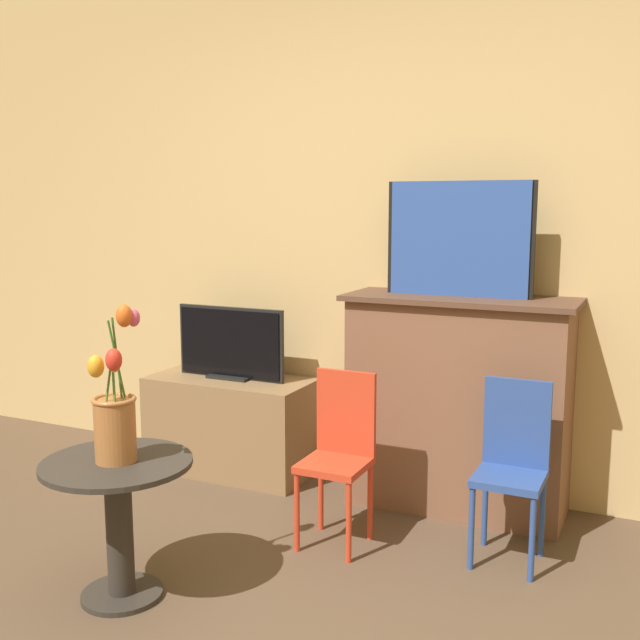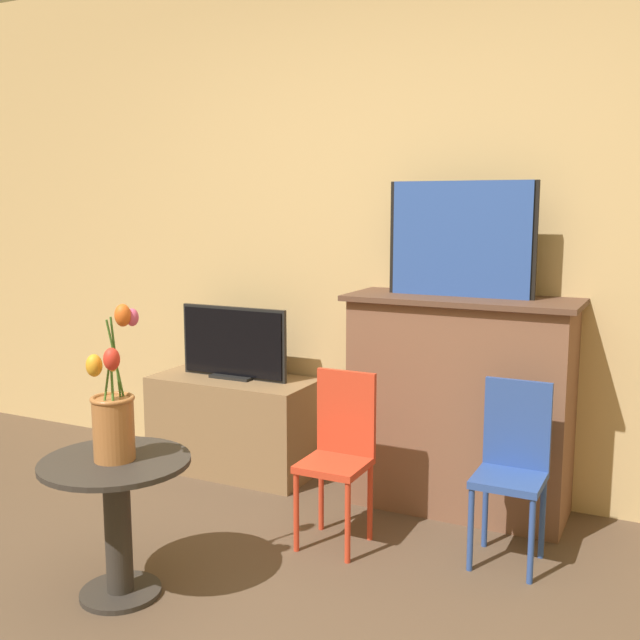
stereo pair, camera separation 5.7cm
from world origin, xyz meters
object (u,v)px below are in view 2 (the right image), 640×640
at_px(painting, 461,239).
at_px(vase_tulips, 114,413).
at_px(tv_monitor, 233,344).
at_px(chair_red, 339,448).
at_px(chair_blue, 512,461).

distance_m(painting, vase_tulips, 1.72).
bearing_deg(tv_monitor, chair_red, -31.64).
distance_m(tv_monitor, chair_red, 1.07).
bearing_deg(painting, vase_tulips, -122.75).
distance_m(chair_red, vase_tulips, 0.99).
relative_size(painting, chair_blue, 0.93).
relative_size(tv_monitor, vase_tulips, 1.12).
distance_m(tv_monitor, chair_blue, 1.65).
distance_m(tv_monitor, vase_tulips, 1.37).
bearing_deg(tv_monitor, chair_blue, -13.70).
height_order(painting, chair_red, painting).
height_order(painting, tv_monitor, painting).
bearing_deg(vase_tulips, chair_blue, 37.23).
bearing_deg(painting, chair_red, -120.36).
xyz_separation_m(painting, chair_blue, (0.36, -0.42, -0.87)).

